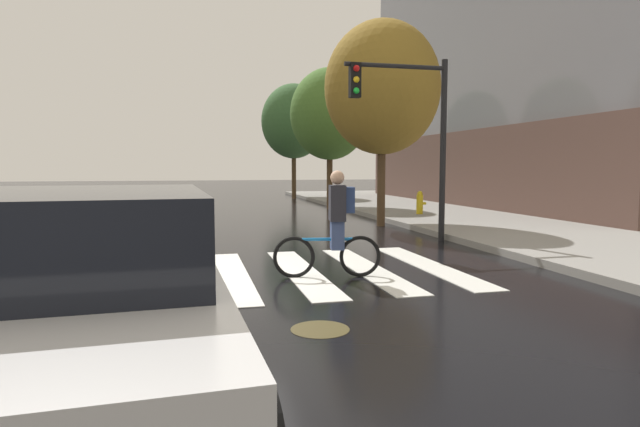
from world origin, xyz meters
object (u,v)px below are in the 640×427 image
at_px(fire_hydrant, 420,203).
at_px(street_tree_mid, 330,114).
at_px(traffic_light_near, 410,118).
at_px(cyclist, 335,224).
at_px(street_tree_near, 382,88).
at_px(street_tree_far, 294,121).
at_px(manhole_cover, 320,329).
at_px(sedan_near, 80,301).

xyz_separation_m(fire_hydrant, street_tree_mid, (-2.00, 4.41, 3.33)).
relative_size(traffic_light_near, street_tree_mid, 0.73).
distance_m(cyclist, street_tree_near, 8.05).
bearing_deg(traffic_light_near, street_tree_far, 88.21).
height_order(manhole_cover, street_tree_near, street_tree_near).
xyz_separation_m(street_tree_near, street_tree_far, (0.00, 13.59, 0.16)).
distance_m(street_tree_mid, street_tree_far, 7.34).
height_order(sedan_near, fire_hydrant, sedan_near).
height_order(street_tree_near, street_tree_far, street_tree_far).
xyz_separation_m(sedan_near, street_tree_far, (6.18, 24.30, 3.36)).
height_order(fire_hydrant, street_tree_far, street_tree_far).
bearing_deg(street_tree_far, traffic_light_near, -91.79).
height_order(cyclist, street_tree_far, street_tree_far).
height_order(manhole_cover, cyclist, cyclist).
distance_m(sedan_near, traffic_light_near, 9.55).
height_order(sedan_near, traffic_light_near, traffic_light_near).
bearing_deg(sedan_near, fire_hydrant, 56.67).
height_order(cyclist, fire_hydrant, cyclist).
bearing_deg(sedan_near, manhole_cover, 35.83).
height_order(cyclist, street_tree_mid, street_tree_mid).
distance_m(manhole_cover, street_tree_far, 23.53).
bearing_deg(street_tree_mid, fire_hydrant, -65.64).
height_order(sedan_near, cyclist, cyclist).
xyz_separation_m(traffic_light_near, street_tree_near, (0.53, 3.29, 1.15)).
height_order(fire_hydrant, street_tree_mid, street_tree_mid).
distance_m(manhole_cover, sedan_near, 2.70).
bearing_deg(fire_hydrant, sedan_near, -123.33).
distance_m(fire_hydrant, street_tree_mid, 5.88).
relative_size(fire_hydrant, street_tree_near, 0.13).
bearing_deg(manhole_cover, street_tree_near, 66.03).
bearing_deg(sedan_near, street_tree_mid, 69.75).
xyz_separation_m(cyclist, street_tree_mid, (3.31, 12.91, 3.02)).
bearing_deg(fire_hydrant, traffic_light_near, -116.91).
bearing_deg(street_tree_near, cyclist, -115.87).
distance_m(cyclist, traffic_light_near, 4.77).
distance_m(fire_hydrant, street_tree_near, 4.46).
bearing_deg(street_tree_near, fire_hydrant, 41.60).
bearing_deg(street_tree_near, street_tree_mid, 89.27).
xyz_separation_m(cyclist, traffic_light_near, (2.70, 3.37, 2.02)).
distance_m(cyclist, street_tree_far, 20.77).
bearing_deg(street_tree_near, sedan_near, -119.98).
distance_m(traffic_light_near, fire_hydrant, 6.21).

